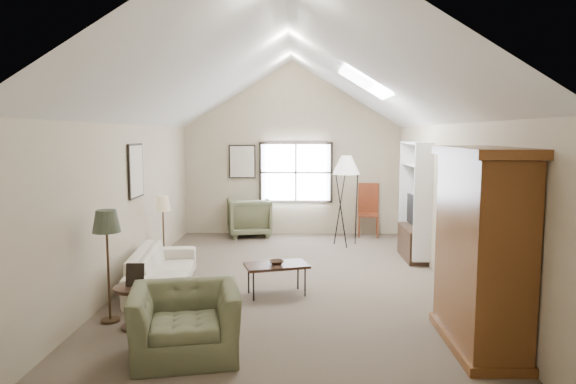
{
  "coord_description": "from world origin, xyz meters",
  "views": [
    {
      "loc": [
        0.19,
        -7.94,
        2.36
      ],
      "look_at": [
        0.0,
        0.4,
        1.4
      ],
      "focal_mm": 32.0,
      "sensor_mm": 36.0,
      "label": 1
    }
  ],
  "objects_px": {
    "armchair_near": "(185,322)",
    "side_table": "(136,307)",
    "side_chair": "(368,210)",
    "armchair_far": "(249,217)",
    "coffee_table": "(277,279)",
    "armoire": "(481,249)",
    "sofa": "(163,269)"
  },
  "relations": [
    {
      "from": "armchair_near",
      "to": "side_table",
      "type": "relative_size",
      "value": 2.16
    },
    {
      "from": "armchair_near",
      "to": "side_chair",
      "type": "xyz_separation_m",
      "value": [
        2.78,
        6.42,
        0.24
      ]
    },
    {
      "from": "armchair_far",
      "to": "side_table",
      "type": "distance_m",
      "value": 5.72
    },
    {
      "from": "side_table",
      "to": "side_chair",
      "type": "bearing_deg",
      "value": 57.86
    },
    {
      "from": "armchair_far",
      "to": "coffee_table",
      "type": "bearing_deg",
      "value": 88.19
    },
    {
      "from": "armoire",
      "to": "side_table",
      "type": "xyz_separation_m",
      "value": [
        -3.97,
        0.44,
        -0.84
      ]
    },
    {
      "from": "sofa",
      "to": "side_table",
      "type": "xyz_separation_m",
      "value": [
        0.1,
        -1.6,
        -0.04
      ]
    },
    {
      "from": "sofa",
      "to": "armchair_far",
      "type": "bearing_deg",
      "value": -18.92
    },
    {
      "from": "armoire",
      "to": "armchair_far",
      "type": "distance_m",
      "value": 6.9
    },
    {
      "from": "armoire",
      "to": "armchair_far",
      "type": "relative_size",
      "value": 2.28
    },
    {
      "from": "side_table",
      "to": "side_chair",
      "type": "height_order",
      "value": "side_chair"
    },
    {
      "from": "sofa",
      "to": "armchair_near",
      "type": "relative_size",
      "value": 1.85
    },
    {
      "from": "coffee_table",
      "to": "sofa",
      "type": "bearing_deg",
      "value": 170.82
    },
    {
      "from": "armoire",
      "to": "sofa",
      "type": "xyz_separation_m",
      "value": [
        -4.07,
        2.04,
        -0.8
      ]
    },
    {
      "from": "side_chair",
      "to": "sofa",
      "type": "bearing_deg",
      "value": -125.69
    },
    {
      "from": "sofa",
      "to": "armchair_near",
      "type": "height_order",
      "value": "armchair_near"
    },
    {
      "from": "armchair_near",
      "to": "side_table",
      "type": "bearing_deg",
      "value": 123.63
    },
    {
      "from": "coffee_table",
      "to": "side_table",
      "type": "xyz_separation_m",
      "value": [
        -1.65,
        -1.32,
        0.03
      ]
    },
    {
      "from": "armoire",
      "to": "armchair_far",
      "type": "bearing_deg",
      "value": 117.33
    },
    {
      "from": "side_table",
      "to": "side_chair",
      "type": "xyz_separation_m",
      "value": [
        3.56,
        5.66,
        0.35
      ]
    },
    {
      "from": "armchair_near",
      "to": "side_table",
      "type": "height_order",
      "value": "armchair_near"
    },
    {
      "from": "sofa",
      "to": "coffee_table",
      "type": "height_order",
      "value": "sofa"
    },
    {
      "from": "armchair_near",
      "to": "side_chair",
      "type": "height_order",
      "value": "side_chair"
    },
    {
      "from": "side_table",
      "to": "side_chair",
      "type": "relative_size",
      "value": 0.43
    },
    {
      "from": "armoire",
      "to": "side_chair",
      "type": "xyz_separation_m",
      "value": [
        -0.41,
        6.1,
        -0.49
      ]
    },
    {
      "from": "side_chair",
      "to": "coffee_table",
      "type": "bearing_deg",
      "value": -107.41
    },
    {
      "from": "coffee_table",
      "to": "side_table",
      "type": "bearing_deg",
      "value": -141.36
    },
    {
      "from": "armoire",
      "to": "side_table",
      "type": "bearing_deg",
      "value": 173.71
    },
    {
      "from": "armchair_far",
      "to": "coffee_table",
      "type": "distance_m",
      "value": 4.43
    },
    {
      "from": "armchair_near",
      "to": "side_chair",
      "type": "distance_m",
      "value": 7.0
    },
    {
      "from": "sofa",
      "to": "side_chair",
      "type": "bearing_deg",
      "value": -48.17
    },
    {
      "from": "armchair_far",
      "to": "coffee_table",
      "type": "xyz_separation_m",
      "value": [
        0.83,
        -4.34,
        -0.21
      ]
    }
  ]
}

